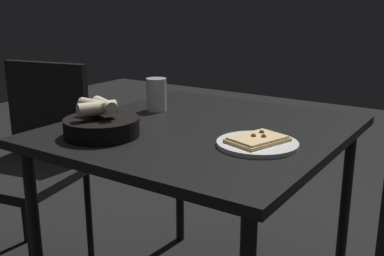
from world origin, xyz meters
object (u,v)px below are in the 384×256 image
(pizza_plate, at_px, (257,143))
(bread_basket, at_px, (102,124))
(dining_table, at_px, (202,146))
(chair_far, at_px, (34,153))
(beer_glass, at_px, (156,96))

(pizza_plate, xyz_separation_m, bread_basket, (-0.18, 0.46, 0.03))
(dining_table, distance_m, bread_basket, 0.36)
(chair_far, bearing_deg, bread_basket, -107.11)
(beer_glass, relative_size, chair_far, 0.14)
(pizza_plate, xyz_separation_m, beer_glass, (0.20, 0.54, 0.05))
(bread_basket, bearing_deg, dining_table, -37.13)
(dining_table, relative_size, chair_far, 1.07)
(pizza_plate, bearing_deg, bread_basket, 111.27)
(beer_glass, bearing_deg, dining_table, -110.88)
(beer_glass, xyz_separation_m, chair_far, (-0.20, 0.54, -0.28))
(bread_basket, bearing_deg, beer_glass, 11.24)
(dining_table, bearing_deg, chair_far, 96.03)
(dining_table, xyz_separation_m, pizza_plate, (-0.09, -0.26, 0.08))
(pizza_plate, bearing_deg, chair_far, 89.58)
(dining_table, bearing_deg, pizza_plate, -110.28)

